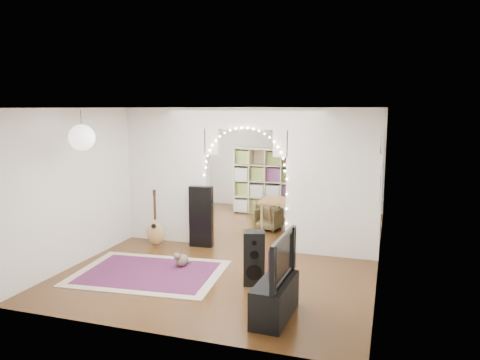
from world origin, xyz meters
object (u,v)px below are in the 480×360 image
(dining_table, at_px, (290,204))
(dining_chair_right, at_px, (269,219))
(floor_speaker, at_px, (254,258))
(media_console, at_px, (275,299))
(bookcase, at_px, (266,181))
(dining_chair_left, at_px, (266,213))
(acoustic_guitar, at_px, (155,225))

(dining_table, bearing_deg, dining_chair_right, 149.44)
(dining_table, xyz_separation_m, dining_chair_right, (-0.54, 0.33, -0.45))
(floor_speaker, xyz_separation_m, media_console, (0.59, -1.04, -0.17))
(bookcase, bearing_deg, dining_chair_right, -62.02)
(media_console, xyz_separation_m, dining_chair_right, (-1.18, 4.27, -0.01))
(dining_chair_left, bearing_deg, floor_speaker, -97.90)
(floor_speaker, bearing_deg, dining_table, 73.82)
(floor_speaker, bearing_deg, media_console, -77.98)
(floor_speaker, height_order, media_console, floor_speaker)
(acoustic_guitar, relative_size, bookcase, 0.56)
(dining_chair_right, bearing_deg, acoustic_guitar, -122.89)
(bookcase, xyz_separation_m, dining_table, (0.99, -1.82, -0.16))
(media_console, bearing_deg, dining_chair_left, 108.43)
(dining_table, xyz_separation_m, dining_chair_left, (-0.69, 0.71, -0.41))
(dining_chair_right, bearing_deg, dining_table, -19.16)
(bookcase, bearing_deg, dining_table, -50.40)
(floor_speaker, xyz_separation_m, dining_chair_right, (-0.60, 3.23, -0.18))
(media_console, height_order, dining_table, dining_table)
(media_console, height_order, dining_chair_left, dining_chair_left)
(floor_speaker, xyz_separation_m, dining_chair_left, (-0.75, 3.61, -0.15))
(acoustic_guitar, height_order, dining_chair_left, acoustic_guitar)
(acoustic_guitar, xyz_separation_m, dining_chair_left, (1.69, 2.22, -0.14))
(dining_table, distance_m, dining_chair_left, 1.08)
(acoustic_guitar, relative_size, dining_chair_right, 1.82)
(floor_speaker, bearing_deg, acoustic_guitar, 132.95)
(acoustic_guitar, height_order, floor_speaker, acoustic_guitar)
(floor_speaker, distance_m, dining_chair_right, 3.29)
(bookcase, relative_size, dining_chair_left, 2.85)
(acoustic_guitar, xyz_separation_m, media_console, (3.03, -2.43, -0.16))
(bookcase, bearing_deg, dining_chair_left, -63.71)
(acoustic_guitar, bearing_deg, floor_speaker, -44.91)
(dining_chair_right, bearing_deg, floor_speaker, -67.25)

